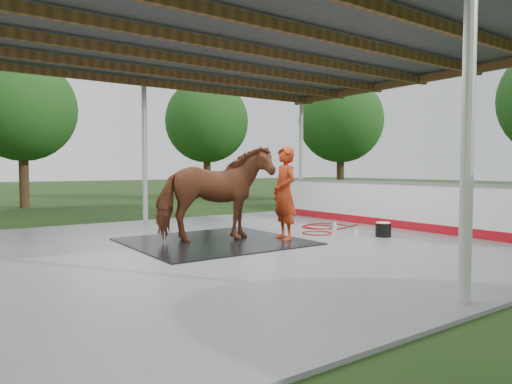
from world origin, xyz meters
TOP-DOWN VIEW (x-y plane):
  - ground at (0.00, 0.00)m, footprint 100.00×100.00m
  - concrete_slab at (0.00, 0.00)m, footprint 12.00×10.00m
  - pavilion_structure at (0.00, -0.00)m, footprint 12.60×10.60m
  - dasher_board at (4.60, 0.00)m, footprint 0.16×8.00m
  - tree_belt at (0.30, 0.90)m, footprint 28.00×28.00m
  - rubber_mat at (-0.20, 0.48)m, footprint 3.28×3.08m
  - horse at (-0.20, 0.48)m, footprint 2.47×1.62m
  - handler at (1.11, -0.13)m, footprint 0.59×0.78m
  - wash_bucket at (3.14, -1.01)m, footprint 0.34×0.34m
  - soap_bottle_a at (2.84, 0.17)m, footprint 0.14×0.14m
  - soap_bottle_b at (2.69, -0.64)m, footprint 0.12×0.12m
  - hose_coil at (3.04, 0.79)m, footprint 2.24×1.67m

SIDE VIEW (x-z plane):
  - ground at x=0.00m, z-range 0.00..0.00m
  - concrete_slab at x=0.00m, z-range 0.00..0.05m
  - hose_coil at x=3.04m, z-range 0.05..0.07m
  - rubber_mat at x=-0.20m, z-range 0.05..0.07m
  - soap_bottle_b at x=2.69m, z-range 0.05..0.25m
  - soap_bottle_a at x=2.84m, z-range 0.05..0.32m
  - wash_bucket at x=3.14m, z-range 0.05..0.37m
  - dasher_board at x=4.60m, z-range 0.02..1.17m
  - handler at x=1.11m, z-range 0.05..1.98m
  - horse at x=-0.20m, z-range 0.07..2.00m
  - tree_belt at x=0.30m, z-range 0.89..6.69m
  - pavilion_structure at x=0.00m, z-range 1.94..5.99m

